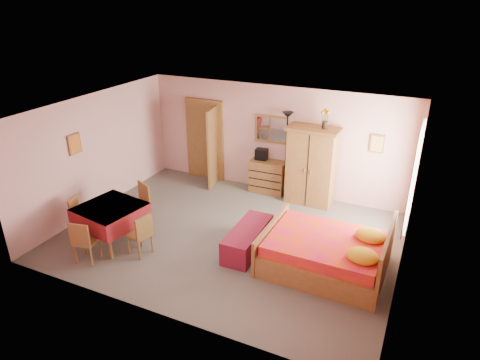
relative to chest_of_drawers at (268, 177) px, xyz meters
The scene contains 23 objects.
floor 2.32m from the chest_of_drawers, 88.10° to the right, with size 6.50×6.50×0.00m, color slate.
ceiling 3.17m from the chest_of_drawers, 88.10° to the right, with size 6.50×6.50×0.00m, color brown.
wall_back 0.92m from the chest_of_drawers, 70.44° to the left, with size 6.50×0.10×2.60m, color #E0A3A2.
wall_front 4.87m from the chest_of_drawers, 89.09° to the right, with size 6.50×0.10×2.60m, color #E0A3A2.
wall_left 4.01m from the chest_of_drawers, 144.23° to the right, with size 0.10×5.00×2.60m, color #E0A3A2.
wall_right 4.13m from the chest_of_drawers, 34.51° to the right, with size 0.10×5.00×2.60m, color #E0A3A2.
doorway 1.94m from the chest_of_drawers, behind, with size 1.06×0.12×2.15m, color #9E6B35.
window 3.62m from the chest_of_drawers, 18.30° to the right, with size 0.08×1.40×1.95m, color white.
picture_left 4.46m from the chest_of_drawers, 137.45° to the right, with size 0.04×0.32×0.42m, color orange.
picture_back 2.69m from the chest_of_drawers, ahead, with size 0.30×0.04×0.40m, color #D8BF59.
chest_of_drawers is the anchor object (origin of this frame).
wall_mirror 1.17m from the chest_of_drawers, 90.00° to the left, with size 0.86×0.05×0.68m, color silver.
stereo 0.57m from the chest_of_drawers, 165.78° to the left, with size 0.29×0.21×0.27m, color black.
floor_lamp 0.76m from the chest_of_drawers, ahead, with size 0.26×0.26×2.06m, color black.
wardrobe 1.21m from the chest_of_drawers, ahead, with size 1.16×0.60×1.83m, color #A26E37.
sunflower_vase 2.11m from the chest_of_drawers, ahead, with size 0.18×0.18×0.44m, color gold.
bed 3.29m from the chest_of_drawers, 50.53° to the right, with size 2.14×1.69×0.99m, color #E21648.
bench 2.65m from the chest_of_drawers, 76.62° to the right, with size 0.52×1.41×0.47m, color maroon.
dining_table 3.94m from the chest_of_drawers, 118.67° to the right, with size 1.10×1.10×0.81m, color maroon.
chair_south 4.55m from the chest_of_drawers, 114.79° to the right, with size 0.39×0.39×0.85m, color olive.
chair_north 3.30m from the chest_of_drawers, 123.62° to the right, with size 0.43×0.43×0.95m, color #9E6C35.
chair_west 4.33m from the chest_of_drawers, 126.70° to the right, with size 0.38×0.38×0.84m, color #986233.
chair_east 3.73m from the chest_of_drawers, 108.55° to the right, with size 0.38×0.38×0.84m, color #925E31.
Camera 1 is at (3.34, -6.68, 4.58)m, focal length 32.00 mm.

